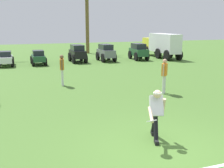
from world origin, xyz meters
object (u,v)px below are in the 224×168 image
(teammate_deep, at_px, (164,73))
(parked_car_slot_f, at_px, (138,51))
(frisbee_in_flight, at_px, (152,121))
(parked_car_slot_d, at_px, (77,53))
(box_truck, at_px, (161,44))
(parked_car_slot_c, at_px, (38,57))
(teammate_midfield, at_px, (62,67))
(parked_car_slot_e, at_px, (106,52))
(palm_tree_far_right, at_px, (87,18))
(parked_car_slot_b, at_px, (6,58))
(frisbee_thrower, at_px, (156,112))

(teammate_deep, distance_m, parked_car_slot_f, 12.25)
(frisbee_in_flight, distance_m, parked_car_slot_d, 16.86)
(teammate_deep, relative_size, box_truck, 0.26)
(frisbee_in_flight, relative_size, parked_car_slot_c, 0.13)
(teammate_midfield, distance_m, parked_car_slot_d, 9.00)
(parked_car_slot_d, relative_size, parked_car_slot_e, 1.00)
(palm_tree_far_right, bearing_deg, teammate_deep, -94.44)
(frisbee_in_flight, relative_size, parked_car_slot_b, 0.12)
(box_truck, bearing_deg, parked_car_slot_f, -166.02)
(frisbee_thrower, relative_size, box_truck, 0.24)
(teammate_deep, relative_size, parked_car_slot_e, 0.66)
(parked_car_slot_b, distance_m, parked_car_slot_c, 2.32)
(frisbee_in_flight, bearing_deg, teammate_midfield, 94.99)
(parked_car_slot_e, height_order, palm_tree_far_right, palm_tree_far_right)
(teammate_deep, relative_size, parked_car_slot_d, 0.66)
(teammate_midfield, relative_size, box_truck, 0.26)
(teammate_deep, relative_size, parked_car_slot_f, 0.64)
(teammate_midfield, relative_size, parked_car_slot_b, 0.70)
(parked_car_slot_b, height_order, box_truck, box_truck)
(palm_tree_far_right, bearing_deg, frisbee_in_flight, -101.37)
(frisbee_in_flight, height_order, teammate_deep, teammate_deep)
(frisbee_thrower, distance_m, palm_tree_far_right, 23.30)
(parked_car_slot_c, bearing_deg, teammate_deep, -68.90)
(parked_car_slot_b, distance_m, parked_car_slot_f, 10.86)
(frisbee_thrower, relative_size, teammate_deep, 0.91)
(parked_car_slot_f, bearing_deg, frisbee_in_flight, -114.24)
(frisbee_thrower, height_order, frisbee_in_flight, frisbee_thrower)
(parked_car_slot_d, bearing_deg, box_truck, 3.02)
(palm_tree_far_right, bearing_deg, parked_car_slot_d, -111.91)
(frisbee_in_flight, xyz_separation_m, parked_car_slot_b, (-3.43, 16.34, -0.20))
(parked_car_slot_e, bearing_deg, box_truck, 5.94)
(teammate_midfield, bearing_deg, parked_car_slot_f, 45.65)
(teammate_midfield, relative_size, parked_car_slot_d, 0.66)
(parked_car_slot_b, xyz_separation_m, box_truck, (13.48, 0.81, 0.67))
(parked_car_slot_b, bearing_deg, parked_car_slot_f, 0.84)
(parked_car_slot_c, height_order, box_truck, box_truck)
(parked_car_slot_c, height_order, parked_car_slot_e, parked_car_slot_e)
(frisbee_in_flight, height_order, parked_car_slot_d, parked_car_slot_d)
(frisbee_thrower, relative_size, parked_car_slot_d, 0.60)
(parked_car_slot_b, bearing_deg, palm_tree_far_right, 40.41)
(parked_car_slot_d, bearing_deg, teammate_midfield, -107.94)
(frisbee_in_flight, relative_size, teammate_midfield, 0.18)
(frisbee_thrower, bearing_deg, parked_car_slot_f, 66.26)
(teammate_deep, distance_m, parked_car_slot_b, 13.19)
(palm_tree_far_right, bearing_deg, parked_car_slot_f, -67.74)
(parked_car_slot_f, bearing_deg, parked_car_slot_d, 177.51)
(parked_car_slot_b, xyz_separation_m, parked_car_slot_d, (5.48, 0.39, 0.18))
(teammate_deep, height_order, box_truck, box_truck)
(frisbee_in_flight, bearing_deg, teammate_deep, 56.82)
(frisbee_thrower, distance_m, frisbee_in_flight, 0.64)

